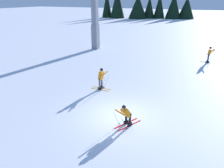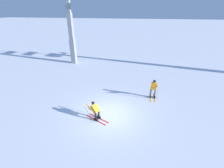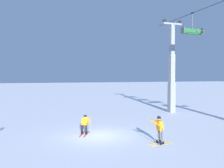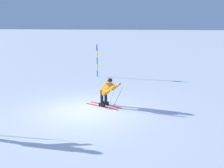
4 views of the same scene
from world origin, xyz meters
The scene contains 5 objects.
ground_plane centered at (0.00, 0.00, 0.00)m, with size 260.00×260.00×0.00m, color white.
skier_carving_main centered at (-0.85, -0.75, 0.75)m, with size 1.75×1.19×1.46m.
lift_tower_near centered at (-7.65, 10.69, 4.41)m, with size 0.65×2.40×10.46m.
chairlift_seat_nearest centered at (-4.12, 10.69, 8.55)m, with size 0.61×2.29×2.12m.
skier_distant_uphill centered at (3.13, 3.01, 1.00)m, with size 0.71×1.60×1.74m.
Camera 3 is at (15.82, -4.26, 4.14)m, focal length 38.24 mm.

